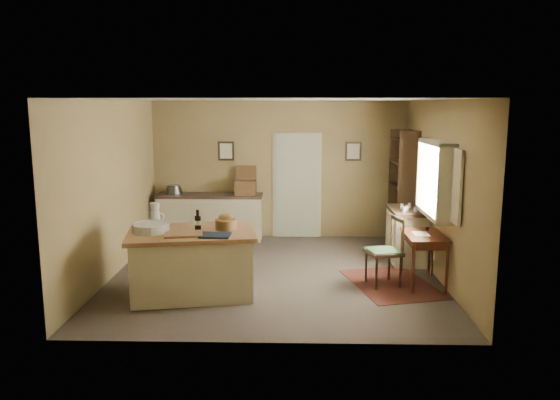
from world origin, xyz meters
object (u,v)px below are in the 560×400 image
Objects in this scene: work_island at (191,261)px; right_cabinet at (406,235)px; shelving_unit at (405,189)px; sideboard at (211,215)px; writing_desk at (424,241)px; desk_chair at (383,252)px.

right_cabinet is at bearing 17.58° from work_island.
right_cabinet is 0.46× the size of shelving_unit.
right_cabinet is (3.54, -1.40, -0.02)m from sideboard.
writing_desk is 0.91× the size of desk_chair.
shelving_unit is (0.16, 1.00, 0.62)m from right_cabinet.
work_island is 4.48m from shelving_unit.
desk_chair is 1.41m from right_cabinet.
work_island is 2.78m from desk_chair.
sideboard is 0.94× the size of shelving_unit.
right_cabinet is (-0.00, 1.24, -0.21)m from writing_desk.
writing_desk is (3.33, 0.52, 0.19)m from work_island.
sideboard is 2.06× the size of desk_chair.
shelving_unit is at bearing 56.49° from desk_chair.
desk_chair is at bearing -42.21° from sideboard.
work_island reaches higher than desk_chair.
desk_chair is at bearing -114.91° from right_cabinet.
work_island is at bearing -171.08° from writing_desk.
desk_chair is 2.47m from shelving_unit.
shelving_unit is at bearing -6.16° from sideboard.
shelving_unit is at bearing 28.11° from work_island.
sideboard is 3.98m from desk_chair.
desk_chair is at bearing -176.39° from writing_desk.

